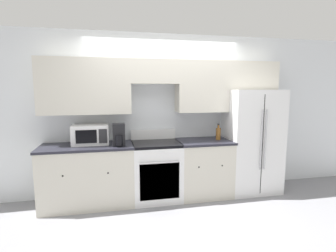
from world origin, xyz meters
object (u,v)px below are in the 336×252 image
object	(u,v)px
refrigerator	(250,140)
microwave	(91,134)
bottle	(218,133)
oven_range	(156,170)

from	to	relation	value
refrigerator	microwave	size ratio (longest dim) A/B	3.25
microwave	bottle	bearing A→B (deg)	-2.46
refrigerator	bottle	size ratio (longest dim) A/B	6.57
oven_range	bottle	distance (m)	1.16
refrigerator	microwave	xyz separation A→B (m)	(-2.60, 0.02, 0.20)
oven_range	microwave	size ratio (longest dim) A/B	2.03
oven_range	microwave	distance (m)	1.14
refrigerator	microwave	distance (m)	2.61
microwave	oven_range	bearing A→B (deg)	-5.60
oven_range	refrigerator	size ratio (longest dim) A/B	0.62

